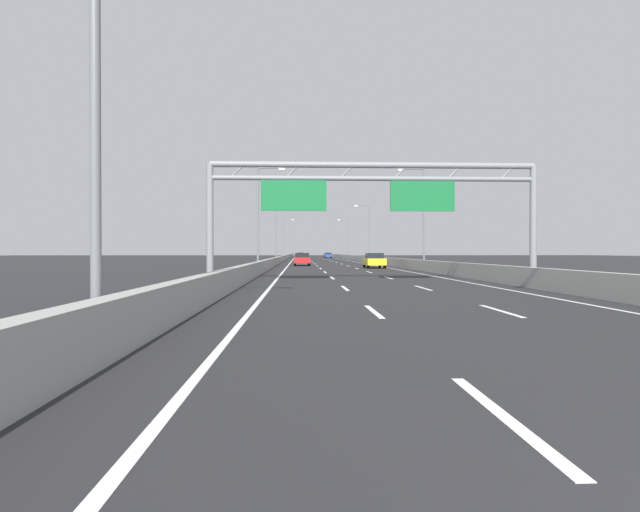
{
  "coord_description": "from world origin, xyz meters",
  "views": [
    {
      "loc": [
        -3.87,
        -1.57,
        1.68
      ],
      "look_at": [
        -0.8,
        74.27,
        1.02
      ],
      "focal_mm": 28.43,
      "sensor_mm": 36.0,
      "label": 1
    }
  ],
  "objects_px": {
    "sign_gantry": "(370,191)",
    "streetlamp_right_distant": "(347,236)",
    "streetlamp_left_near": "(108,53)",
    "streetlamp_left_far": "(278,229)",
    "streetlamp_left_mid": "(260,211)",
    "streetlamp_left_distant": "(284,236)",
    "blue_car": "(328,255)",
    "white_car": "(301,255)",
    "red_car": "(302,259)",
    "yellow_car": "(374,260)",
    "streetlamp_right_mid": "(421,212)",
    "streetlamp_right_far": "(368,229)"
  },
  "relations": [
    {
      "from": "sign_gantry",
      "to": "streetlamp_right_distant",
      "type": "relative_size",
      "value": 1.83
    },
    {
      "from": "streetlamp_left_near",
      "to": "streetlamp_left_far",
      "type": "bearing_deg",
      "value": 90.0
    },
    {
      "from": "streetlamp_left_mid",
      "to": "streetlamp_left_distant",
      "type": "height_order",
      "value": "same"
    },
    {
      "from": "streetlamp_left_distant",
      "to": "blue_car",
      "type": "height_order",
      "value": "streetlamp_left_distant"
    },
    {
      "from": "white_car",
      "to": "red_car",
      "type": "height_order",
      "value": "red_car"
    },
    {
      "from": "white_car",
      "to": "red_car",
      "type": "distance_m",
      "value": 73.96
    },
    {
      "from": "streetlamp_left_near",
      "to": "streetlamp_left_distant",
      "type": "xyz_separation_m",
      "value": [
        0.0,
        110.97,
        0.0
      ]
    },
    {
      "from": "blue_car",
      "to": "yellow_car",
      "type": "bearing_deg",
      "value": -89.92
    },
    {
      "from": "streetlamp_left_mid",
      "to": "yellow_car",
      "type": "xyz_separation_m",
      "value": [
        11.2,
        4.66,
        -4.62
      ]
    },
    {
      "from": "streetlamp_left_near",
      "to": "streetlamp_right_mid",
      "type": "xyz_separation_m",
      "value": [
        14.93,
        36.99,
        0.0
      ]
    },
    {
      "from": "streetlamp_right_far",
      "to": "white_car",
      "type": "distance_m",
      "value": 52.18
    },
    {
      "from": "streetlamp_left_mid",
      "to": "white_car",
      "type": "xyz_separation_m",
      "value": [
        3.89,
        87.78,
        -4.66
      ]
    },
    {
      "from": "streetlamp_right_mid",
      "to": "red_car",
      "type": "bearing_deg",
      "value": 128.6
    },
    {
      "from": "streetlamp_right_distant",
      "to": "blue_car",
      "type": "height_order",
      "value": "streetlamp_right_distant"
    },
    {
      "from": "streetlamp_left_near",
      "to": "streetlamp_right_distant",
      "type": "xyz_separation_m",
      "value": [
        14.93,
        110.97,
        0.0
      ]
    },
    {
      "from": "streetlamp_right_distant",
      "to": "streetlamp_right_far",
      "type": "bearing_deg",
      "value": -90.0
    },
    {
      "from": "streetlamp_right_far",
      "to": "streetlamp_left_mid",
      "type": "bearing_deg",
      "value": -111.98
    },
    {
      "from": "streetlamp_right_far",
      "to": "red_car",
      "type": "relative_size",
      "value": 2.24
    },
    {
      "from": "red_car",
      "to": "sign_gantry",
      "type": "bearing_deg",
      "value": -84.34
    },
    {
      "from": "streetlamp_left_far",
      "to": "red_car",
      "type": "xyz_separation_m",
      "value": [
        3.9,
        -23.17,
        -4.63
      ]
    },
    {
      "from": "streetlamp_right_distant",
      "to": "streetlamp_right_mid",
      "type": "bearing_deg",
      "value": -90.0
    },
    {
      "from": "streetlamp_right_far",
      "to": "streetlamp_left_far",
      "type": "bearing_deg",
      "value": 180.0
    },
    {
      "from": "streetlamp_right_mid",
      "to": "white_car",
      "type": "xyz_separation_m",
      "value": [
        -11.04,
        87.78,
        -4.66
      ]
    },
    {
      "from": "blue_car",
      "to": "red_car",
      "type": "xyz_separation_m",
      "value": [
        -7.19,
        -72.7,
        0.03
      ]
    },
    {
      "from": "red_car",
      "to": "streetlamp_right_far",
      "type": "bearing_deg",
      "value": 64.55
    },
    {
      "from": "white_car",
      "to": "streetlamp_left_distant",
      "type": "bearing_deg",
      "value": -105.74
    },
    {
      "from": "streetlamp_right_mid",
      "to": "streetlamp_right_far",
      "type": "distance_m",
      "value": 36.99
    },
    {
      "from": "sign_gantry",
      "to": "streetlamp_right_mid",
      "type": "distance_m",
      "value": 21.74
    },
    {
      "from": "sign_gantry",
      "to": "white_car",
      "type": "relative_size",
      "value": 3.99
    },
    {
      "from": "streetlamp_left_near",
      "to": "yellow_car",
      "type": "relative_size",
      "value": 2.26
    },
    {
      "from": "yellow_car",
      "to": "streetlamp_left_distant",
      "type": "bearing_deg",
      "value": 99.18
    },
    {
      "from": "streetlamp_left_near",
      "to": "streetlamp_right_distant",
      "type": "distance_m",
      "value": 111.97
    },
    {
      "from": "streetlamp_right_mid",
      "to": "sign_gantry",
      "type": "bearing_deg",
      "value": -110.6
    },
    {
      "from": "blue_car",
      "to": "white_car",
      "type": "height_order",
      "value": "white_car"
    },
    {
      "from": "streetlamp_left_mid",
      "to": "streetlamp_right_mid",
      "type": "distance_m",
      "value": 14.93
    },
    {
      "from": "streetlamp_right_distant",
      "to": "red_car",
      "type": "relative_size",
      "value": 2.24
    },
    {
      "from": "sign_gantry",
      "to": "streetlamp_left_mid",
      "type": "bearing_deg",
      "value": 109.71
    },
    {
      "from": "sign_gantry",
      "to": "streetlamp_left_near",
      "type": "height_order",
      "value": "streetlamp_left_near"
    },
    {
      "from": "sign_gantry",
      "to": "streetlamp_left_distant",
      "type": "xyz_separation_m",
      "value": [
        -7.29,
        94.32,
        0.55
      ]
    },
    {
      "from": "streetlamp_left_far",
      "to": "blue_car",
      "type": "relative_size",
      "value": 2.14
    },
    {
      "from": "streetlamp_right_far",
      "to": "white_car",
      "type": "bearing_deg",
      "value": 102.26
    },
    {
      "from": "streetlamp_right_distant",
      "to": "yellow_car",
      "type": "height_order",
      "value": "streetlamp_right_distant"
    },
    {
      "from": "streetlamp_left_far",
      "to": "streetlamp_left_near",
      "type": "bearing_deg",
      "value": -90.0
    },
    {
      "from": "streetlamp_left_far",
      "to": "streetlamp_left_distant",
      "type": "distance_m",
      "value": 36.99
    },
    {
      "from": "streetlamp_left_near",
      "to": "streetlamp_right_mid",
      "type": "height_order",
      "value": "same"
    },
    {
      "from": "streetlamp_right_mid",
      "to": "streetlamp_left_far",
      "type": "bearing_deg",
      "value": 111.98
    },
    {
      "from": "streetlamp_right_mid",
      "to": "streetlamp_left_distant",
      "type": "xyz_separation_m",
      "value": [
        -14.93,
        73.98,
        0.0
      ]
    },
    {
      "from": "streetlamp_right_mid",
      "to": "streetlamp_right_far",
      "type": "height_order",
      "value": "same"
    },
    {
      "from": "streetlamp_left_distant",
      "to": "red_car",
      "type": "distance_m",
      "value": 60.46
    },
    {
      "from": "blue_car",
      "to": "streetlamp_right_mid",
      "type": "bearing_deg",
      "value": -87.46
    }
  ]
}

